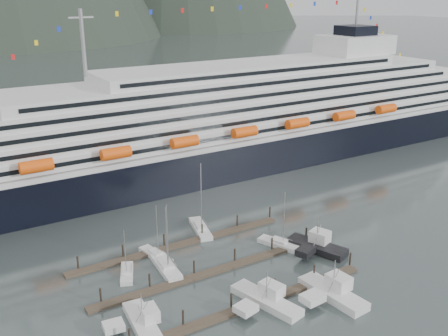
% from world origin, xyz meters
% --- Properties ---
extents(ground, '(1600.00, 1600.00, 0.00)m').
position_xyz_m(ground, '(0.00, 0.00, 0.00)').
color(ground, '#475352').
rests_on(ground, ground).
extents(cruise_ship, '(210.00, 30.40, 50.30)m').
position_xyz_m(cruise_ship, '(30.03, 54.94, 12.04)').
color(cruise_ship, black).
rests_on(cruise_ship, ground).
extents(dock_near, '(48.18, 2.28, 3.20)m').
position_xyz_m(dock_near, '(-4.93, -9.95, 0.31)').
color(dock_near, '#43392B').
rests_on(dock_near, ground).
extents(dock_mid, '(48.18, 2.28, 3.20)m').
position_xyz_m(dock_mid, '(-4.93, 3.05, 0.31)').
color(dock_mid, '#43392B').
rests_on(dock_mid, ground).
extents(dock_far, '(48.18, 2.28, 3.20)m').
position_xyz_m(dock_far, '(-4.93, 16.05, 0.31)').
color(dock_far, '#43392B').
rests_on(dock_far, ground).
extents(sailboat_a, '(5.05, 7.98, 10.07)m').
position_xyz_m(sailboat_a, '(-18.82, 10.53, 0.38)').
color(sailboat_a, silver).
rests_on(sailboat_a, ground).
extents(sailboat_b, '(3.90, 11.14, 13.92)m').
position_xyz_m(sailboat_b, '(-11.73, 8.51, 0.43)').
color(sailboat_b, silver).
rests_on(sailboat_b, ground).
extents(sailboat_c, '(3.71, 10.15, 14.27)m').
position_xyz_m(sailboat_c, '(-11.46, 8.62, 0.43)').
color(sailboat_c, silver).
rests_on(sailboat_c, ground).
extents(sailboat_e, '(3.91, 9.09, 11.88)m').
position_xyz_m(sailboat_e, '(-11.28, 14.16, 0.39)').
color(sailboat_e, silver).
rests_on(sailboat_e, ground).
extents(sailboat_g, '(5.40, 11.39, 16.59)m').
position_xyz_m(sailboat_g, '(2.17, 19.99, 0.45)').
color(sailboat_g, silver).
rests_on(sailboat_g, ground).
extents(sailboat_h, '(5.96, 9.51, 12.80)m').
position_xyz_m(sailboat_h, '(12.61, 5.06, 0.42)').
color(sailboat_h, silver).
rests_on(sailboat_h, ground).
extents(trawler_a, '(8.97, 12.37, 6.61)m').
position_xyz_m(trawler_a, '(-22.66, -5.54, 0.86)').
color(trawler_a, silver).
rests_on(trawler_a, ground).
extents(trawler_c, '(10.30, 14.05, 6.94)m').
position_xyz_m(trawler_c, '(-2.20, -10.65, 0.89)').
color(trawler_c, silver).
rests_on(trawler_c, ground).
extents(trawler_d, '(10.05, 13.55, 7.93)m').
position_xyz_m(trawler_d, '(8.85, -15.01, 0.98)').
color(trawler_d, silver).
rests_on(trawler_d, ground).
extents(trawler_e, '(10.84, 13.07, 8.13)m').
position_xyz_m(trawler_e, '(17.87, -0.47, 1.00)').
color(trawler_e, black).
rests_on(trawler_e, ground).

